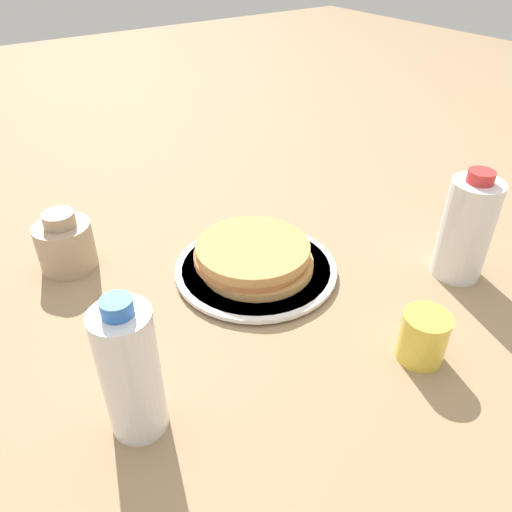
{
  "coord_description": "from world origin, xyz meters",
  "views": [
    {
      "loc": [
        -0.57,
        0.35,
        0.5
      ],
      "look_at": [
        -0.02,
        -0.03,
        0.03
      ],
      "focal_mm": 35.0,
      "sensor_mm": 36.0,
      "label": 1
    }
  ],
  "objects": [
    {
      "name": "cream_jug",
      "position": [
        0.18,
        0.22,
        0.04
      ],
      "size": [
        0.09,
        0.09,
        0.1
      ],
      "color": "tan",
      "rests_on": "ground_plane"
    },
    {
      "name": "juice_glass",
      "position": [
        -0.3,
        -0.1,
        0.04
      ],
      "size": [
        0.06,
        0.06,
        0.07
      ],
      "color": "yellow",
      "rests_on": "ground_plane"
    },
    {
      "name": "ground_plane",
      "position": [
        0.0,
        0.0,
        0.0
      ],
      "size": [
        4.0,
        4.0,
        0.0
      ],
      "primitive_type": "plane",
      "color": "#9E7F5B"
    },
    {
      "name": "water_bottle_mid",
      "position": [
        -0.19,
        0.25,
        0.09
      ],
      "size": [
        0.07,
        0.07,
        0.19
      ],
      "color": "white",
      "rests_on": "ground_plane"
    },
    {
      "name": "water_bottle_near",
      "position": [
        -0.21,
        -0.3,
        0.09
      ],
      "size": [
        0.08,
        0.08,
        0.18
      ],
      "color": "white",
      "rests_on": "ground_plane"
    },
    {
      "name": "plate",
      "position": [
        -0.02,
        -0.03,
        0.01
      ],
      "size": [
        0.27,
        0.27,
        0.01
      ],
      "color": "white",
      "rests_on": "ground_plane"
    },
    {
      "name": "pancake_stack",
      "position": [
        -0.02,
        -0.03,
        0.03
      ],
      "size": [
        0.2,
        0.19,
        0.04
      ],
      "color": "tan",
      "rests_on": "plate"
    }
  ]
}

